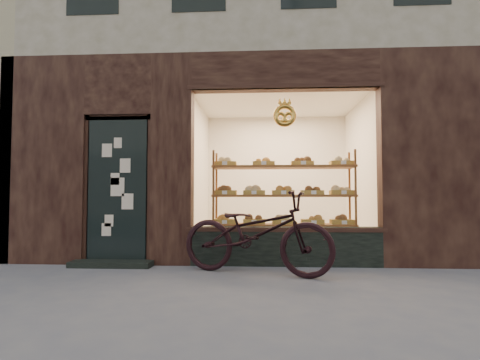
{
  "coord_description": "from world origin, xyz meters",
  "views": [
    {
      "loc": [
        0.12,
        -3.32,
        0.97
      ],
      "look_at": [
        -0.19,
        2.0,
        1.22
      ],
      "focal_mm": 28.0,
      "sensor_mm": 36.0,
      "label": 1
    }
  ],
  "objects": [
    {
      "name": "bicycle",
      "position": [
        0.04,
        1.48,
        0.53
      ],
      "size": [
        2.12,
        1.29,
        1.05
      ],
      "primitive_type": "imported",
      "rotation": [
        0.0,
        0.0,
        1.25
      ],
      "color": "black",
      "rests_on": "ground"
    },
    {
      "name": "bakery_building",
      "position": [
        0.04,
        5.29,
        5.58
      ],
      "size": [
        7.2,
        7.28,
        9.0
      ],
      "color": "black",
      "rests_on": "ground"
    },
    {
      "name": "display_shelf",
      "position": [
        0.45,
        2.55,
        0.86
      ],
      "size": [
        2.2,
        0.45,
        1.7
      ],
      "color": "brown",
      "rests_on": "ground"
    },
    {
      "name": "ground",
      "position": [
        0.0,
        0.0,
        0.0
      ],
      "size": [
        90.0,
        90.0,
        0.0
      ],
      "primitive_type": "plane",
      "color": "#555763"
    }
  ]
}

